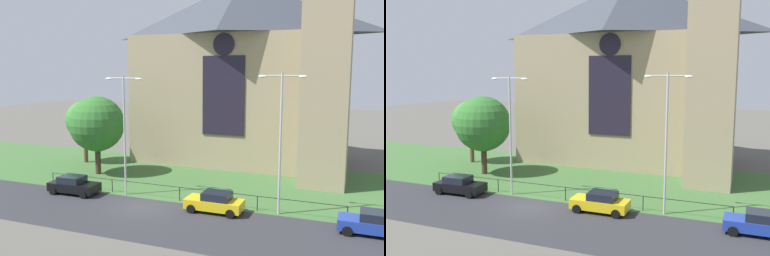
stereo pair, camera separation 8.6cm
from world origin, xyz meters
TOP-DOWN VIEW (x-y plane):
  - ground at (0.00, 10.00)m, footprint 160.00×160.00m
  - road_asphalt at (0.00, -2.00)m, footprint 120.00×8.00m
  - grass_verge at (0.00, 8.00)m, footprint 120.00×20.00m
  - church_building at (2.75, 18.86)m, footprint 23.20×16.20m
  - iron_railing at (1.98, 2.50)m, footprint 25.07×0.07m
  - tree_left_far at (-13.49, 11.44)m, footprint 4.22×4.22m
  - tree_left_near at (-9.11, 7.48)m, footprint 5.45×5.45m
  - streetlamp_near at (-2.88, 2.40)m, footprint 3.37×0.26m
  - streetlamp_far at (9.81, 2.40)m, footprint 3.37×0.26m
  - parked_car_black at (-7.02, 0.92)m, footprint 4.26×2.14m
  - parked_car_yellow at (5.43, 1.04)m, footprint 4.21×2.03m
  - parked_car_blue at (16.10, 0.78)m, footprint 4.21×2.03m

SIDE VIEW (x-z plane):
  - ground at x=0.00m, z-range 0.00..0.00m
  - grass_verge at x=0.00m, z-range 0.00..0.01m
  - road_asphalt at x=0.00m, z-range 0.00..0.01m
  - parked_car_black at x=-7.02m, z-range -0.01..1.50m
  - parked_car_yellow at x=5.43m, z-range -0.01..1.50m
  - parked_car_blue at x=16.10m, z-range -0.01..1.50m
  - iron_railing at x=1.98m, z-range 0.39..1.51m
  - tree_left_far at x=-13.49m, z-range 1.30..8.19m
  - tree_left_near at x=-9.11m, z-range 1.13..8.89m
  - streetlamp_near at x=-2.88m, z-range 1.19..11.02m
  - streetlamp_far at x=9.81m, z-range 1.20..11.30m
  - church_building at x=2.75m, z-range -2.73..23.27m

